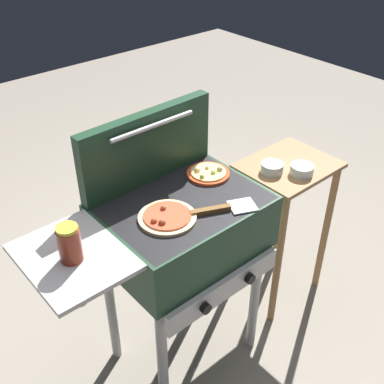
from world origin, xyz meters
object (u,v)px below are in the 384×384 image
at_px(spatula, 224,209).
at_px(prep_table, 284,205).
at_px(grill, 181,232).
at_px(sauce_jar, 70,244).
at_px(topping_bowl_near, 302,170).
at_px(pizza_pepperoni, 167,217).
at_px(topping_bowl_far, 272,168).
at_px(pizza_cheese, 208,173).

relative_size(spatula, prep_table, 0.32).
bearing_deg(grill, prep_table, 0.37).
distance_m(sauce_jar, topping_bowl_near, 1.14).
bearing_deg(grill, pizza_pepperoni, -155.29).
height_order(grill, prep_table, grill).
xyz_separation_m(sauce_jar, spatula, (0.57, -0.13, -0.06)).
height_order(pizza_pepperoni, topping_bowl_near, pizza_pepperoni).
relative_size(prep_table, topping_bowl_far, 7.72).
bearing_deg(topping_bowl_far, topping_bowl_near, -47.82).
relative_size(pizza_pepperoni, topping_bowl_far, 2.08).
relative_size(grill, pizza_cheese, 5.27).
bearing_deg(pizza_cheese, sauce_jar, -172.48).
relative_size(grill, pizza_pepperoni, 4.40).
relative_size(grill, prep_table, 1.19).
bearing_deg(grill, spatula, -56.73).
height_order(grill, pizza_pepperoni, pizza_pepperoni).
distance_m(sauce_jar, topping_bowl_far, 1.04).
bearing_deg(sauce_jar, pizza_pepperoni, -5.29).
distance_m(grill, pizza_cheese, 0.28).
xyz_separation_m(pizza_cheese, spatula, (-0.12, -0.22, -0.00)).
bearing_deg(topping_bowl_far, sauce_jar, -178.59).
relative_size(pizza_cheese, sauce_jar, 1.34).
distance_m(pizza_pepperoni, topping_bowl_far, 0.67).
height_order(sauce_jar, topping_bowl_near, sauce_jar).
bearing_deg(pizza_pepperoni, pizza_cheese, 21.43).
height_order(pizza_pepperoni, sauce_jar, sauce_jar).
distance_m(sauce_jar, spatula, 0.59).
distance_m(pizza_cheese, topping_bowl_far, 0.36).
bearing_deg(spatula, pizza_pepperoni, 153.97).
distance_m(topping_bowl_near, topping_bowl_far, 0.14).
relative_size(sauce_jar, topping_bowl_far, 1.30).
xyz_separation_m(topping_bowl_near, topping_bowl_far, (-0.09, 0.10, 0.00)).
xyz_separation_m(pizza_cheese, pizza_pepperoni, (-0.32, -0.13, -0.00)).
height_order(grill, spatula, spatula).
bearing_deg(topping_bowl_near, topping_bowl_far, 132.18).
height_order(prep_table, topping_bowl_far, topping_bowl_far).
bearing_deg(topping_bowl_far, grill, -178.74).
height_order(spatula, prep_table, spatula).
height_order(grill, pizza_cheese, pizza_cheese).
bearing_deg(grill, pizza_cheese, 19.82).
height_order(sauce_jar, prep_table, sauce_jar).
distance_m(pizza_pepperoni, topping_bowl_near, 0.76).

